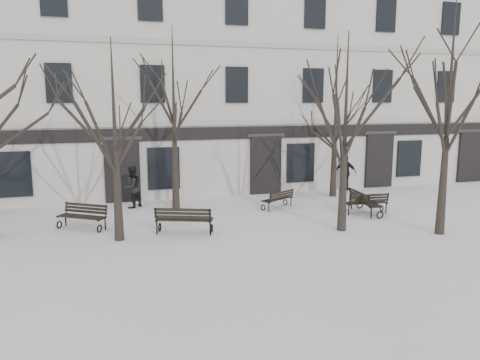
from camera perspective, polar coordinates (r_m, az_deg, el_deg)
name	(u,v)px	position (r m, az deg, el deg)	size (l,w,h in m)	color
ground	(245,245)	(15.39, 0.66, -7.96)	(100.00, 100.00, 0.00)	white
building	(179,85)	(27.33, -7.47, 11.39)	(40.40, 10.20, 11.40)	beige
tree_1	(114,116)	(15.81, -15.11, 7.51)	(4.65, 4.65, 6.65)	black
tree_2	(346,109)	(16.87, 12.79, 8.49)	(4.91, 4.91, 7.02)	black
tree_3	(450,89)	(17.52, 24.22, 10.05)	(5.63, 5.63, 8.05)	black
tree_5	(174,97)	(20.04, -8.11, 10.02)	(5.39, 5.39, 7.70)	black
tree_6	(336,97)	(23.06, 11.63, 9.91)	(5.41, 5.41, 7.73)	black
bench_1	(184,219)	(16.60, -6.84, -4.75)	(2.10, 1.37, 1.01)	black
bench_2	(367,202)	(20.12, 15.17, -2.65)	(1.81, 0.77, 0.89)	black
bench_3	(83,216)	(18.12, -18.62, -4.13)	(1.84, 1.55, 0.92)	black
bench_4	(278,199)	(20.47, 4.70, -2.27)	(1.65, 1.27, 0.80)	black
bench_5	(364,201)	(20.10, 14.88, -2.53)	(0.87, 1.97, 0.97)	black
bollard_a	(174,191)	(21.78, -8.01, -1.29)	(0.13, 0.13, 1.04)	black
bollard_b	(334,185)	(23.79, 11.35, -0.55)	(0.12, 0.12, 0.96)	black
pedestrian_b	(133,208)	(21.17, -12.93, -3.30)	(0.89, 0.70, 1.84)	black
pedestrian_c	(345,190)	(25.22, 12.67, -1.22)	(1.11, 0.46, 1.88)	black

